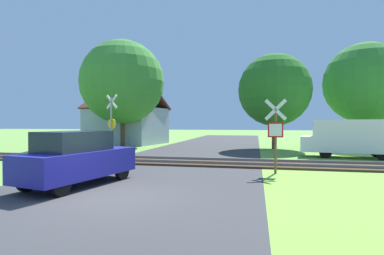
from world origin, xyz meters
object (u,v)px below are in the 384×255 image
at_px(tree_right, 274,90).
at_px(mail_truck, 348,137).
at_px(stop_sign_near, 276,132).
at_px(house, 127,124).
at_px(tree_left, 122,82).
at_px(tree_far, 365,83).
at_px(parked_car, 78,158).
at_px(crossing_sign_far, 111,122).

relative_size(tree_right, mail_truck, 1.46).
bearing_deg(stop_sign_near, house, -43.74).
bearing_deg(tree_left, mail_truck, -16.32).
bearing_deg(house, tree_right, -3.50).
height_order(tree_right, mail_truck, tree_right).
relative_size(tree_far, parked_car, 2.05).
distance_m(tree_right, mail_truck, 7.39).
height_order(mail_truck, parked_car, mail_truck).
relative_size(stop_sign_near, mail_truck, 0.59).
relative_size(tree_far, tree_left, 0.95).
xyz_separation_m(stop_sign_near, tree_left, (-12.08, 11.49, 3.87)).
relative_size(stop_sign_near, tree_far, 0.35).
height_order(crossing_sign_far, house, house).
relative_size(stop_sign_near, tree_left, 0.33).
bearing_deg(parked_car, house, 122.29).
relative_size(house, parked_car, 1.84).
bearing_deg(crossing_sign_far, tree_right, 53.66).
distance_m(crossing_sign_far, parked_car, 8.72).
height_order(tree_far, tree_right, tree_far).
bearing_deg(tree_right, mail_truck, -53.48).
xyz_separation_m(house, tree_far, (21.41, -0.14, 3.48)).
bearing_deg(tree_far, mail_truck, -113.23).
bearing_deg(crossing_sign_far, parked_car, -52.93).
xyz_separation_m(stop_sign_near, parked_car, (-6.47, -3.72, -0.80)).
relative_size(crossing_sign_far, mail_truck, 0.74).
xyz_separation_m(crossing_sign_far, tree_far, (17.52, 10.54, 3.25)).
distance_m(house, tree_right, 14.56).
xyz_separation_m(crossing_sign_far, tree_left, (-2.63, 7.11, 3.44)).
relative_size(mail_truck, parked_car, 1.21).
xyz_separation_m(crossing_sign_far, parked_car, (2.98, -8.10, -1.23)).
xyz_separation_m(tree_far, tree_left, (-20.15, -3.43, 0.19)).
xyz_separation_m(tree_left, parked_car, (5.61, -15.22, -4.67)).
relative_size(tree_left, tree_right, 1.22).
relative_size(tree_right, parked_car, 1.76).
height_order(stop_sign_near, tree_right, tree_right).
xyz_separation_m(stop_sign_near, tree_right, (0.61, 11.90, 2.94)).
relative_size(crossing_sign_far, tree_far, 0.43).
bearing_deg(mail_truck, parked_car, 142.36).
bearing_deg(house, mail_truck, -16.01).
bearing_deg(parked_car, tree_far, 64.27).
relative_size(stop_sign_near, crossing_sign_far, 0.80).
bearing_deg(stop_sign_near, crossing_sign_far, -20.13).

